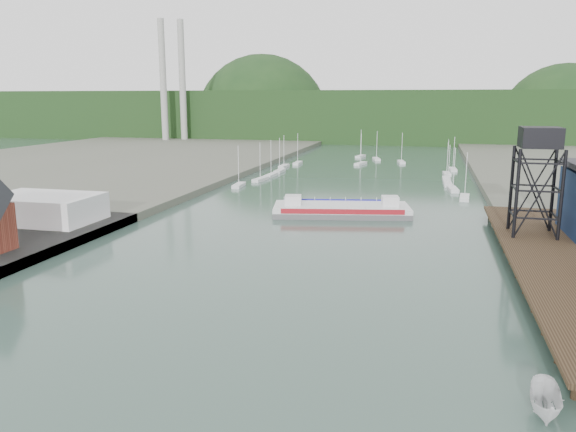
% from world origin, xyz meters
% --- Properties ---
extents(ground, '(600.00, 600.00, 0.00)m').
position_xyz_m(ground, '(0.00, 0.00, 0.00)').
color(ground, '#314C41').
rests_on(ground, ground).
extents(east_pier, '(14.00, 70.00, 2.45)m').
position_xyz_m(east_pier, '(37.00, 45.00, 1.90)').
color(east_pier, black).
rests_on(east_pier, ground).
extents(white_shed, '(18.00, 12.00, 4.50)m').
position_xyz_m(white_shed, '(-44.00, 50.00, 3.85)').
color(white_shed, silver).
rests_on(white_shed, west_quay).
extents(lift_tower, '(6.50, 6.50, 16.00)m').
position_xyz_m(lift_tower, '(35.00, 58.00, 15.65)').
color(lift_tower, black).
rests_on(lift_tower, east_pier).
extents(marina_sailboats, '(57.71, 92.65, 0.90)m').
position_xyz_m(marina_sailboats, '(0.08, 138.46, 0.35)').
color(marina_sailboats, silver).
rests_on(marina_sailboats, ground).
extents(smokestacks, '(11.20, 8.20, 60.00)m').
position_xyz_m(smokestacks, '(-106.00, 232.50, 30.00)').
color(smokestacks, '#9D9C97').
rests_on(smokestacks, ground).
extents(distant_hills, '(500.00, 120.00, 80.00)m').
position_xyz_m(distant_hills, '(-3.98, 301.35, 10.38)').
color(distant_hills, '#183216').
rests_on(distant_hills, ground).
extents(chain_ferry, '(27.55, 15.21, 3.75)m').
position_xyz_m(chain_ferry, '(3.34, 75.38, 1.08)').
color(chain_ferry, '#555558').
rests_on(chain_ferry, ground).
extents(motorboat, '(2.78, 5.87, 2.18)m').
position_xyz_m(motorboat, '(28.38, 8.86, 1.09)').
color(motorboat, silver).
rests_on(motorboat, ground).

